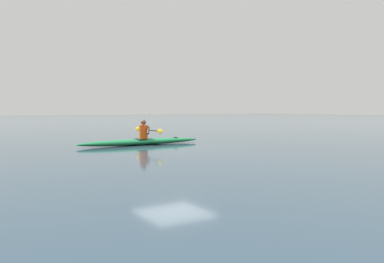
{
  "coord_description": "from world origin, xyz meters",
  "views": [
    {
      "loc": [
        7.25,
        12.29,
        1.4
      ],
      "look_at": [
        0.07,
        1.3,
        0.64
      ],
      "focal_mm": 36.15,
      "sensor_mm": 36.0,
      "label": 1
    }
  ],
  "objects": [
    {
      "name": "kayak",
      "position": [
        0.69,
        -1.39,
        0.12
      ],
      "size": [
        5.14,
        0.66,
        0.24
      ],
      "color": "#19723F",
      "rests_on": "ground"
    },
    {
      "name": "kayaker",
      "position": [
        0.57,
        -1.39,
        0.56
      ],
      "size": [
        0.4,
        2.41,
        0.75
      ],
      "color": "#E04C14",
      "rests_on": "kayak"
    },
    {
      "name": "ground_plane",
      "position": [
        0.0,
        0.0,
        0.0
      ],
      "size": [
        160.0,
        160.0,
        0.0
      ],
      "primitive_type": "plane",
      "color": "#283D4C"
    }
  ]
}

